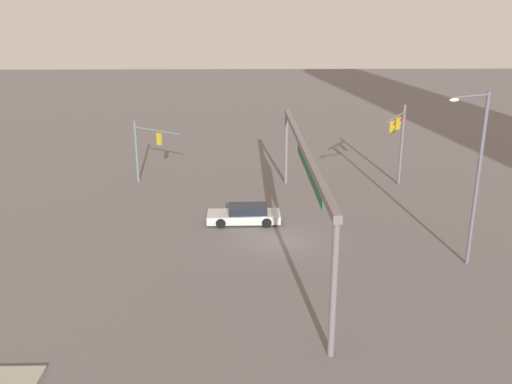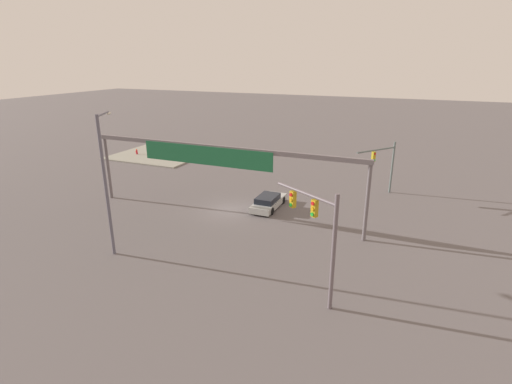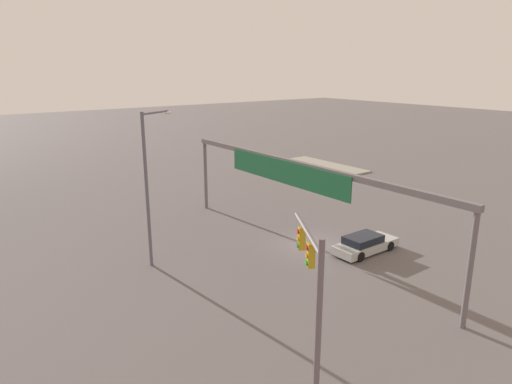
# 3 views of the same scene
# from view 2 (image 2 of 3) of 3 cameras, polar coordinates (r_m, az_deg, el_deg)

# --- Properties ---
(ground_plane) EXTENTS (227.26, 227.26, 0.00)m
(ground_plane) POSITION_cam_2_polar(r_m,az_deg,el_deg) (34.85, -3.89, -2.60)
(ground_plane) COLOR #5F5859
(sidewalk_corner) EXTENTS (11.65, 11.66, 0.15)m
(sidewalk_corner) POSITION_cam_2_polar(r_m,az_deg,el_deg) (56.78, -13.43, 5.44)
(sidewalk_corner) COLOR gray
(sidewalk_corner) RESTS_ON ground
(traffic_signal_near_corner) EXTENTS (3.07, 4.00, 5.14)m
(traffic_signal_near_corner) POSITION_cam_2_polar(r_m,az_deg,el_deg) (39.67, 18.09, 4.34)
(traffic_signal_near_corner) COLOR slate
(traffic_signal_near_corner) RESTS_ON ground
(traffic_signal_opposite_side) EXTENTS (4.01, 2.49, 6.49)m
(traffic_signal_opposite_side) POSITION_cam_2_polar(r_m,az_deg,el_deg) (20.86, 9.15, -5.08)
(traffic_signal_opposite_side) COLOR #64595F
(traffic_signal_opposite_side) RESTS_ON ground
(streetlamp_curved_arm) EXTENTS (1.47, 2.60, 9.47)m
(streetlamp_curved_arm) POSITION_cam_2_polar(r_m,az_deg,el_deg) (27.29, -20.93, 2.15)
(streetlamp_curved_arm) COLOR #5B5969
(streetlamp_curved_arm) RESTS_ON ground
(overhead_sign_gantry) EXTENTS (24.14, 0.43, 6.10)m
(overhead_sign_gantry) POSITION_cam_2_polar(r_m,az_deg,el_deg) (32.06, -5.91, 5.20)
(overhead_sign_gantry) COLOR slate
(overhead_sign_gantry) RESTS_ON ground
(sedan_car_approaching) EXTENTS (1.93, 4.81, 1.21)m
(sedan_car_approaching) POSITION_cam_2_polar(r_m,az_deg,el_deg) (35.06, 1.81, -1.43)
(sedan_car_approaching) COLOR #B2B5B4
(sedan_car_approaching) RESTS_ON ground
(fire_hydrant_on_curb) EXTENTS (0.33, 0.22, 0.71)m
(fire_hydrant_on_curb) POSITION_cam_2_polar(r_m,az_deg,el_deg) (56.99, -16.91, 5.61)
(fire_hydrant_on_curb) COLOR red
(fire_hydrant_on_curb) RESTS_ON sidewalk_corner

